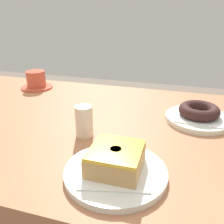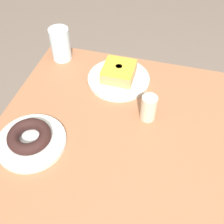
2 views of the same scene
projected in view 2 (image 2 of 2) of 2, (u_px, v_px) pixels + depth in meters
table at (214, 173)px, 0.79m from camera, size 1.29×0.72×0.76m
plate_glazed_square at (119, 79)px, 0.92m from camera, size 0.21×0.21×0.01m
napkin_glazed_square at (119, 77)px, 0.92m from camera, size 0.16×0.16×0.00m
donut_glazed_square at (119, 72)px, 0.90m from camera, size 0.10×0.10×0.05m
plate_chocolate_ring at (31, 142)px, 0.75m from camera, size 0.19×0.19×0.01m
napkin_chocolate_ring at (31, 140)px, 0.74m from camera, size 0.14×0.14×0.00m
donut_chocolate_ring at (29, 136)px, 0.73m from camera, size 0.12×0.12×0.03m
water_glass at (60, 44)px, 0.97m from camera, size 0.07×0.07×0.12m
sugar_jar at (149, 108)px, 0.79m from camera, size 0.05×0.05×0.08m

